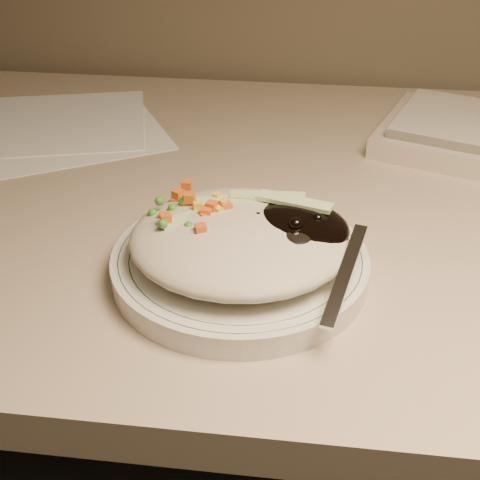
# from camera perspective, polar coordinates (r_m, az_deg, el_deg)

# --- Properties ---
(desk) EXTENTS (1.40, 0.70, 0.74)m
(desk) POSITION_cam_1_polar(r_m,az_deg,el_deg) (0.85, 6.40, -7.81)
(desk) COLOR tan
(desk) RESTS_ON ground
(plate) EXTENTS (0.23, 0.23, 0.02)m
(plate) POSITION_cam_1_polar(r_m,az_deg,el_deg) (0.60, -0.00, -2.10)
(plate) COLOR silver
(plate) RESTS_ON desk
(plate_rim) EXTENTS (0.22, 0.22, 0.00)m
(plate_rim) POSITION_cam_1_polar(r_m,az_deg,el_deg) (0.59, -0.00, -1.30)
(plate_rim) COLOR #144723
(plate_rim) RESTS_ON plate
(meal) EXTENTS (0.21, 0.19, 0.05)m
(meal) POSITION_cam_1_polar(r_m,az_deg,el_deg) (0.58, 0.42, 0.40)
(meal) COLOR #B9B096
(meal) RESTS_ON plate
(papers) EXTENTS (0.38, 0.34, 0.00)m
(papers) POSITION_cam_1_polar(r_m,az_deg,el_deg) (0.93, -16.97, 8.98)
(papers) COLOR white
(papers) RESTS_ON desk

